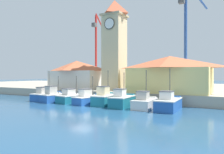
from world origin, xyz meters
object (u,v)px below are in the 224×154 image
object	(u,v)px
fishing_boat_far_left	(46,95)
clock_tower	(114,43)
warehouse_right	(170,74)
fishing_boat_mid_left	(89,99)
fishing_boat_right_inner	(145,102)
warehouse_left	(77,74)
port_crane_near	(186,48)
fishing_boat_left_inner	(73,97)
fishing_boat_left_outer	(55,96)
fishing_boat_right_outer	(168,103)
fishing_boat_center	(106,98)
fishing_boat_mid_right	(122,100)
port_crane_far	(96,58)

from	to	relation	value
fishing_boat_far_left	clock_tower	bearing A→B (deg)	45.01
warehouse_right	fishing_boat_mid_left	bearing A→B (deg)	-142.51
fishing_boat_right_inner	warehouse_left	xyz separation A→B (m)	(-16.75, 8.56, 3.29)
warehouse_right	port_crane_near	bearing A→B (deg)	89.17
fishing_boat_left_inner	warehouse_left	xyz separation A→B (m)	(-6.14, 8.42, 3.29)
fishing_boat_left_outer	fishing_boat_right_outer	world-z (taller)	fishing_boat_right_outer
clock_tower	warehouse_left	world-z (taller)	clock_tower
fishing_boat_left_inner	fishing_boat_center	size ratio (longest dim) A/B	1.03
fishing_boat_left_outer	fishing_boat_mid_left	xyz separation A→B (m)	(5.52, 0.63, -0.08)
fishing_boat_mid_right	warehouse_right	xyz separation A→B (m)	(3.69, 7.24, 3.16)
fishing_boat_right_outer	warehouse_right	distance (m)	7.68
fishing_boat_right_outer	warehouse_left	bearing A→B (deg)	156.32
fishing_boat_left_outer	fishing_boat_mid_right	bearing A→B (deg)	0.71
fishing_boat_left_outer	fishing_boat_mid_left	size ratio (longest dim) A/B	0.88
fishing_boat_far_left	fishing_boat_center	world-z (taller)	fishing_boat_far_left
fishing_boat_mid_right	port_crane_near	world-z (taller)	port_crane_near
fishing_boat_far_left	fishing_boat_left_inner	bearing A→B (deg)	-1.32
fishing_boat_mid_left	clock_tower	xyz separation A→B (m)	(-0.57, 7.83, 8.42)
fishing_boat_center	fishing_boat_far_left	bearing A→B (deg)	179.67
fishing_boat_left_inner	fishing_boat_right_inner	distance (m)	10.61
clock_tower	warehouse_left	bearing A→B (deg)	175.41
warehouse_right	fishing_boat_far_left	bearing A→B (deg)	-158.97
fishing_boat_mid_left	port_crane_far	size ratio (longest dim) A/B	0.27
fishing_boat_left_outer	port_crane_near	bearing A→B (deg)	51.38
fishing_boat_left_inner	fishing_boat_right_outer	bearing A→B (deg)	-0.53
fishing_boat_left_outer	fishing_boat_right_outer	xyz separation A→B (m)	(15.99, 0.60, -0.00)
fishing_boat_right_outer	warehouse_left	distance (m)	21.50
warehouse_left	port_crane_far	bearing A→B (deg)	111.64
fishing_boat_mid_right	clock_tower	bearing A→B (deg)	124.28
fishing_boat_mid_left	warehouse_right	distance (m)	11.56
fishing_boat_left_inner	fishing_boat_right_outer	size ratio (longest dim) A/B	0.99
fishing_boat_far_left	port_crane_near	world-z (taller)	port_crane_near
warehouse_right	port_crane_near	distance (m)	11.73
fishing_boat_left_outer	warehouse_left	size ratio (longest dim) A/B	0.45
fishing_boat_left_outer	port_crane_near	size ratio (longest dim) A/B	0.23
warehouse_right	port_crane_far	distance (m)	30.30
fishing_boat_far_left	fishing_boat_mid_right	world-z (taller)	fishing_boat_far_left
fishing_boat_center	port_crane_far	bearing A→B (deg)	126.13
port_crane_near	port_crane_far	size ratio (longest dim) A/B	1.04
clock_tower	port_crane_far	world-z (taller)	port_crane_far
fishing_boat_right_outer	fishing_boat_mid_left	bearing A→B (deg)	179.84
fishing_boat_mid_left	fishing_boat_right_outer	bearing A→B (deg)	-0.16
fishing_boat_far_left	fishing_boat_right_outer	xyz separation A→B (m)	(18.66, -0.25, 0.05)
warehouse_left	port_crane_far	world-z (taller)	port_crane_far
fishing_boat_mid_left	port_crane_near	size ratio (longest dim) A/B	0.26
fishing_boat_far_left	port_crane_far	bearing A→B (deg)	106.41
port_crane_near	fishing_boat_left_outer	bearing A→B (deg)	-128.62
warehouse_right	port_crane_far	world-z (taller)	port_crane_far
fishing_boat_left_outer	warehouse_right	bearing A→B (deg)	27.26
fishing_boat_far_left	fishing_boat_mid_right	size ratio (longest dim) A/B	1.17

